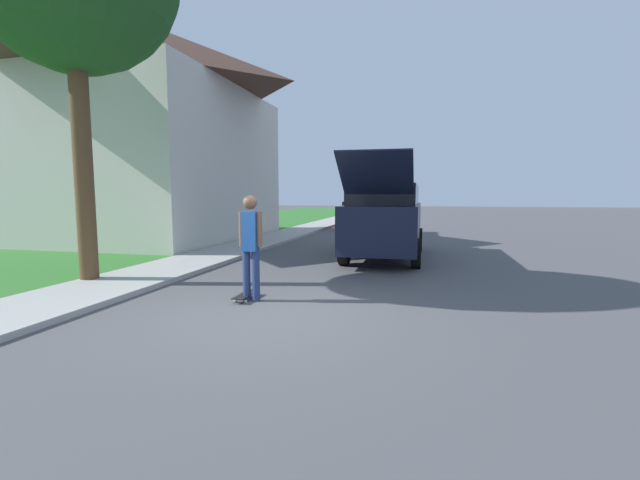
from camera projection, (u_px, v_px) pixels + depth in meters
name	position (u px, v px, depth m)	size (l,w,h in m)	color
ground_plane	(266.00, 314.00, 6.48)	(120.00, 120.00, 0.00)	#49494C
lawn	(105.00, 248.00, 14.17)	(10.00, 80.00, 0.08)	#2D6B28
sidewalk	(227.00, 252.00, 13.12)	(1.80, 80.00, 0.10)	#9E9E99
house	(144.00, 128.00, 16.87)	(8.83, 9.77, 8.35)	beige
suv_parked	(386.00, 218.00, 12.20)	(2.03, 5.89, 2.74)	black
car_down_street	(361.00, 215.00, 22.66)	(1.97, 4.46, 1.43)	maroon
skateboarder	(251.00, 242.00, 7.19)	(0.41, 0.24, 1.80)	navy
skateboard	(246.00, 295.00, 7.40)	(0.22, 0.77, 0.10)	black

